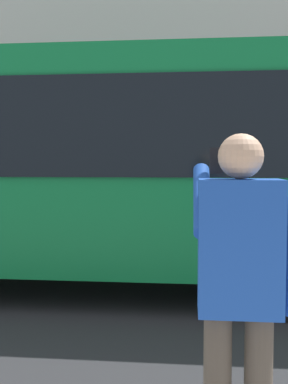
{
  "coord_description": "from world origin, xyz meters",
  "views": [
    {
      "loc": [
        0.71,
        6.45,
        1.71
      ],
      "look_at": [
        1.34,
        0.16,
        1.3
      ],
      "focal_mm": 42.96,
      "sensor_mm": 36.0,
      "label": 1
    }
  ],
  "objects": [
    {
      "name": "ground_plane",
      "position": [
        0.0,
        0.0,
        0.0
      ],
      "size": [
        60.0,
        60.0,
        0.0
      ],
      "primitive_type": "plane",
      "color": "#2B2B2D"
    },
    {
      "name": "red_bus",
      "position": [
        2.62,
        0.32,
        1.68
      ],
      "size": [
        9.05,
        2.54,
        3.08
      ],
      "color": "#0F7238",
      "rests_on": "ground_plane"
    },
    {
      "name": "building_facade_far",
      "position": [
        -0.02,
        -6.8,
        5.99
      ],
      "size": [
        28.0,
        1.55,
        12.0
      ],
      "color": "beige",
      "rests_on": "ground_plane"
    },
    {
      "name": "pedestrian_photographer",
      "position": [
        0.46,
        4.2,
        1.14
      ],
      "size": [
        0.53,
        0.52,
        1.7
      ],
      "color": "#4C4238",
      "rests_on": "sidewalk_curb"
    }
  ]
}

